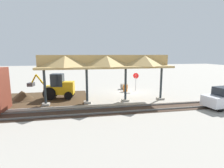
# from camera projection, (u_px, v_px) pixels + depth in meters

# --- Properties ---
(ground_plane) EXTENTS (120.00, 120.00, 0.00)m
(ground_plane) POSITION_uv_depth(u_px,v_px,m) (130.00, 93.00, 22.89)
(ground_plane) COLOR #9E998E
(dirt_work_zone) EXTENTS (10.15, 7.00, 0.01)m
(dirt_work_zone) POSITION_uv_depth(u_px,v_px,m) (41.00, 99.00, 19.79)
(dirt_work_zone) COLOR #42301E
(dirt_work_zone) RESTS_ON ground
(platform_canopy) EXTENTS (13.30, 3.20, 4.90)m
(platform_canopy) POSITION_uv_depth(u_px,v_px,m) (107.00, 62.00, 17.59)
(platform_canopy) COLOR #9E998E
(platform_canopy) RESTS_ON ground
(rail_tracks) EXTENTS (60.00, 2.58, 0.15)m
(rail_tracks) POSITION_uv_depth(u_px,v_px,m) (151.00, 108.00, 16.28)
(rail_tracks) COLOR slate
(rail_tracks) RESTS_ON ground
(stop_sign) EXTENTS (0.70, 0.34, 2.47)m
(stop_sign) POSITION_uv_depth(u_px,v_px,m) (136.00, 78.00, 23.69)
(stop_sign) COLOR gray
(stop_sign) RESTS_ON ground
(backhoe) EXTENTS (5.16, 2.14, 2.82)m
(backhoe) POSITION_uv_depth(u_px,v_px,m) (58.00, 87.00, 19.70)
(backhoe) COLOR #EAB214
(backhoe) RESTS_ON ground
(dirt_mound) EXTENTS (4.82, 4.82, 1.85)m
(dirt_mound) POSITION_uv_depth(u_px,v_px,m) (22.00, 99.00, 19.67)
(dirt_mound) COLOR #42301E
(dirt_mound) RESTS_ON ground
(concrete_pipe) EXTENTS (0.97, 0.90, 0.83)m
(concrete_pipe) POSITION_uv_depth(u_px,v_px,m) (124.00, 86.00, 25.12)
(concrete_pipe) COLOR #9E9384
(concrete_pipe) RESTS_ON ground
(traffic_barrel) EXTENTS (0.56, 0.56, 0.90)m
(traffic_barrel) POSITION_uv_depth(u_px,v_px,m) (125.00, 88.00, 23.49)
(traffic_barrel) COLOR orange
(traffic_barrel) RESTS_ON ground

